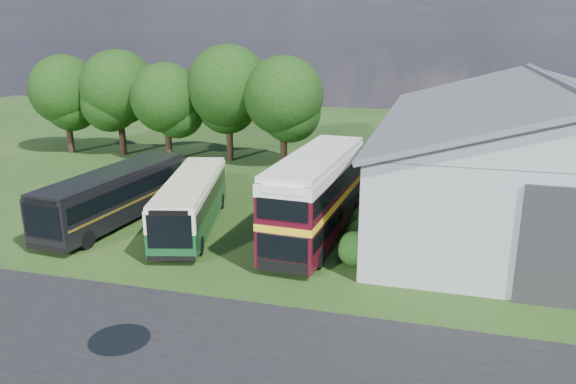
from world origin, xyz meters
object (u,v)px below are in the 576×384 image
(bus_dark_single, at_px, (115,195))
(bus_maroon_double, at_px, (316,197))
(storage_shed, at_px, (546,148))
(bus_green_single, at_px, (191,202))

(bus_dark_single, bearing_deg, bus_maroon_double, 7.83)
(storage_shed, bearing_deg, bus_green_single, -158.21)
(storage_shed, relative_size, bus_green_single, 2.29)
(bus_dark_single, bearing_deg, storage_shed, 23.40)
(bus_maroon_double, bearing_deg, bus_green_single, -173.76)
(storage_shed, distance_m, bus_green_single, 20.53)
(bus_maroon_double, height_order, bus_dark_single, bus_maroon_double)
(bus_dark_single, bearing_deg, bus_green_single, 7.45)
(storage_shed, xyz_separation_m, bus_maroon_double, (-11.94, -7.21, -1.87))
(storage_shed, xyz_separation_m, bus_green_single, (-18.91, -7.56, -2.62))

